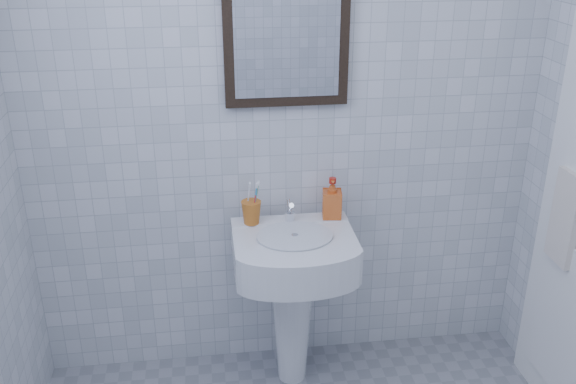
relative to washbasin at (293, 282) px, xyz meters
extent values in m
cube|color=silver|center=(0.00, 0.22, 0.73)|extent=(2.20, 0.02, 2.50)
cone|color=white|center=(0.00, 0.02, -0.20)|extent=(0.20, 0.20, 0.62)
cube|color=white|center=(0.00, -0.02, 0.17)|extent=(0.50, 0.36, 0.15)
cube|color=white|center=(0.00, 0.11, 0.23)|extent=(0.50, 0.09, 0.03)
cylinder|color=silver|center=(0.00, -0.05, 0.25)|extent=(0.31, 0.31, 0.01)
cylinder|color=silver|center=(0.00, 0.09, 0.27)|extent=(0.04, 0.04, 0.04)
cylinder|color=silver|center=(0.00, 0.08, 0.32)|extent=(0.02, 0.08, 0.07)
cylinder|color=silver|center=(0.00, 0.11, 0.30)|extent=(0.03, 0.04, 0.08)
imported|color=red|center=(0.18, 0.11, 0.34)|extent=(0.09, 0.09, 0.18)
cube|color=black|center=(0.00, 0.20, 1.03)|extent=(0.50, 0.04, 0.62)
cube|color=white|center=(0.00, 0.18, 1.03)|extent=(0.42, 0.00, 0.54)
cube|color=white|center=(1.04, -0.25, 0.35)|extent=(0.03, 0.16, 0.38)
camera|label=1|loc=(-0.34, -2.33, 1.45)|focal=40.00mm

